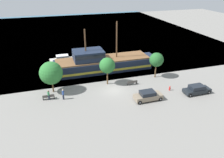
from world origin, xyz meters
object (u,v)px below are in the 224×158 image
Objects in this scene: parked_car_curb_front at (197,89)px; bench_promenade_west at (132,82)px; bench_promenade_east at (49,97)px; pedestrian_walking_near at (63,94)px; parked_car_curb_mid at (148,96)px; pirate_ship at (101,63)px; fire_hydrant at (170,88)px; moored_boat_dockside at (64,60)px; pedestrian_walking_far at (49,95)px.

bench_promenade_west is (-8.97, 6.11, -0.28)m from parked_car_curb_front.
bench_promenade_east is 2.39m from pedestrian_walking_near.
parked_car_curb_mid is at bearing -18.20° from bench_promenade_east.
pirate_ship reaches higher than fire_hydrant.
pedestrian_walking_near is (-12.60, 4.18, 0.13)m from parked_car_curb_mid.
parked_car_curb_mid reaches higher than bench_promenade_east.
pedestrian_walking_near reaches higher than parked_car_curb_mid.
parked_car_curb_mid is 2.43× the size of bench_promenade_east.
pedestrian_walking_far is (-4.10, -15.78, 0.19)m from moored_boat_dockside.
moored_boat_dockside is 3.73× the size of pedestrian_walking_near.
bench_promenade_west is (-0.31, 5.66, -0.33)m from parked_car_curb_mid.
parked_car_curb_mid is 2.35× the size of bench_promenade_west.
bench_promenade_east is at bearing -140.55° from pirate_ship.
pirate_ship reaches higher than bench_promenade_east.
bench_promenade_east is at bearing 162.64° from pedestrian_walking_near.
bench_promenade_west is (14.53, 0.79, 0.00)m from bench_promenade_east.
moored_boat_dockside reaches higher than parked_car_curb_mid.
fire_hydrant is at bearing 19.85° from parked_car_curb_mid.
pedestrian_walking_near is at bearing -131.96° from pirate_ship.
moored_boat_dockside is at bearing 132.70° from parked_car_curb_front.
parked_car_curb_front is 2.70× the size of pedestrian_walking_far.
parked_car_curb_front is (19.34, -20.96, 0.08)m from moored_boat_dockside.
fire_hydrant is (15.68, -18.70, -0.24)m from moored_boat_dockside.
moored_boat_dockside reaches higher than bench_promenade_west.
moored_boat_dockside is 1.46× the size of parked_car_curb_front.
parked_car_curb_mid is (-8.66, 0.45, 0.04)m from parked_car_curb_front.
bench_promenade_west is (-5.31, 3.86, 0.03)m from fire_hydrant.
pirate_ship reaches higher than moored_boat_dockside.
parked_car_curb_mid is at bearing -18.35° from pedestrian_walking_near.
bench_promenade_west is at bearing 3.70° from pedestrian_walking_far.
moored_boat_dockside is 1.49× the size of parked_car_curb_mid.
moored_boat_dockside is at bearing 136.32° from pirate_ship.
parked_car_curb_front reaches higher than fire_hydrant.
bench_promenade_west is at bearing 143.99° from fire_hydrant.
moored_boat_dockside is 23.13m from parked_car_curb_mid.
pirate_ship reaches higher than parked_car_curb_front.
moored_boat_dockside is at bearing 129.98° from fire_hydrant.
parked_car_curb_front is at bearing -49.11° from pirate_ship.
parked_car_curb_mid reaches higher than fire_hydrant.
bench_promenade_east is at bearing 171.20° from fire_hydrant.
parked_car_curb_front is 4.31m from fire_hydrant.
pedestrian_walking_far is at bearing -176.30° from bench_promenade_west.
bench_promenade_west is at bearing 145.71° from parked_car_curb_front.
fire_hydrant is at bearing 148.32° from parked_car_curb_front.
fire_hydrant is at bearing -7.68° from pedestrian_walking_near.
parked_car_curb_mid is 13.27m from pedestrian_walking_near.
parked_car_curb_front is at bearing -2.99° from parked_car_curb_mid.
fire_hydrant is (5.00, 1.81, -0.36)m from parked_car_curb_mid.
bench_promenade_east reaches higher than fire_hydrant.
bench_promenade_west reaches higher than fire_hydrant.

